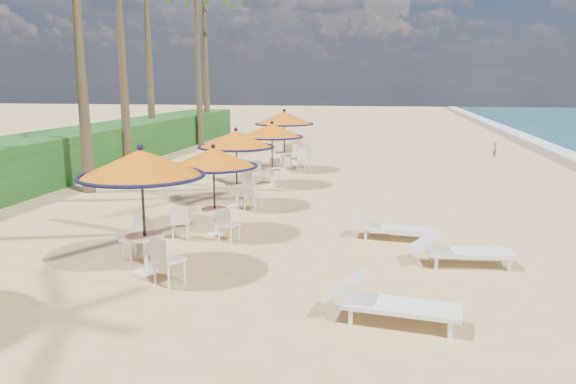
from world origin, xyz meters
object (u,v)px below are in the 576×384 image
object	(u,v)px
station_0	(142,175)
lounger_mid	(459,250)
station_1	(212,166)
station_4	(286,125)
lounger_far	(387,226)
lounger_near	(387,302)
station_3	(271,136)
station_2	(238,146)

from	to	relation	value
station_0	lounger_mid	size ratio (longest dim) A/B	1.22
station_1	station_4	bearing A→B (deg)	90.40
station_4	lounger_far	bearing A→B (deg)	-67.23
station_4	lounger_mid	bearing A→B (deg)	-64.39
lounger_near	lounger_far	distance (m)	5.03
station_4	station_3	bearing A→B (deg)	-88.47
station_0	station_1	world-z (taller)	station_0
station_1	station_4	size ratio (longest dim) A/B	0.87
lounger_near	station_0	bearing A→B (deg)	169.25
station_1	station_2	size ratio (longest dim) A/B	0.94
station_1	lounger_mid	bearing A→B (deg)	-14.01
station_4	station_2	bearing A→B (deg)	-91.36
station_1	station_2	bearing A→B (deg)	94.34
station_1	station_3	xyz separation A→B (m)	(0.02, 7.19, 0.07)
station_2	station_4	xyz separation A→B (m)	(0.18, 7.56, 0.08)
station_0	lounger_mid	world-z (taller)	station_0
lounger_mid	lounger_far	distance (m)	2.39
station_3	lounger_near	size ratio (longest dim) A/B	1.07
station_3	lounger_mid	xyz separation A→B (m)	(5.84, -8.65, -1.49)
station_1	lounger_mid	distance (m)	6.21
station_2	lounger_mid	xyz separation A→B (m)	(6.12, -4.84, -1.53)
station_1	station_3	world-z (taller)	station_3
station_1	lounger_mid	xyz separation A→B (m)	(5.87, -1.46, -1.42)
station_2	station_3	distance (m)	3.82
station_0	lounger_near	world-z (taller)	station_0
station_2	lounger_near	world-z (taller)	station_2
station_0	lounger_near	distance (m)	5.41
lounger_near	lounger_mid	distance (m)	3.52
station_0	lounger_near	xyz separation A→B (m)	(4.88, -1.67, -1.65)
station_0	station_4	size ratio (longest dim) A/B	0.99
station_2	station_1	bearing A→B (deg)	-85.66
station_2	station_0	bearing A→B (deg)	-92.29
lounger_near	lounger_far	xyz separation A→B (m)	(-0.01, 5.03, -0.04)
station_2	lounger_mid	world-z (taller)	station_2
lounger_near	lounger_far	size ratio (longest dim) A/B	1.12
lounger_far	lounger_mid	bearing A→B (deg)	-44.04
station_1	station_4	world-z (taller)	station_4
station_1	lounger_near	world-z (taller)	station_1
lounger_near	lounger_mid	world-z (taller)	lounger_near
lounger_far	station_3	bearing A→B (deg)	129.08
station_0	lounger_near	size ratio (longest dim) A/B	1.17
station_2	lounger_far	size ratio (longest dim) A/B	1.22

